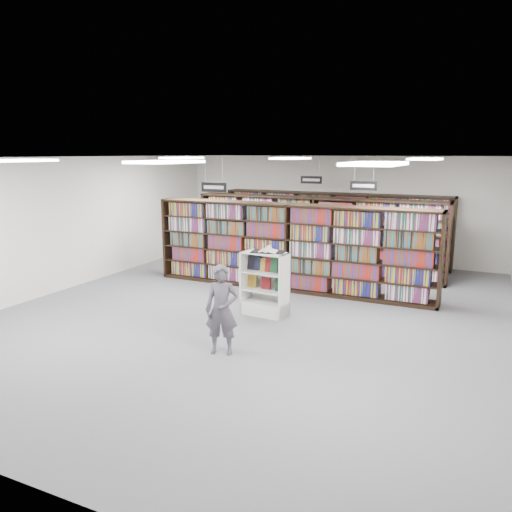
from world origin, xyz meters
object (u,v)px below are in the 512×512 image
at_px(endcap_display, 266,293).
at_px(shopper, 222,310).
at_px(bookshelf_row_near, 290,247).
at_px(open_book, 268,251).

xyz_separation_m(endcap_display, shopper, (0.18, -2.19, 0.29)).
bearing_deg(shopper, endcap_display, 76.70).
bearing_deg(endcap_display, shopper, -80.41).
height_order(endcap_display, shopper, shopper).
distance_m(bookshelf_row_near, endcap_display, 2.10).
bearing_deg(open_book, bookshelf_row_near, 88.09).
height_order(bookshelf_row_near, shopper, bookshelf_row_near).
relative_size(bookshelf_row_near, open_book, 9.52).
relative_size(bookshelf_row_near, endcap_display, 5.31).
bearing_deg(shopper, open_book, 75.45).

